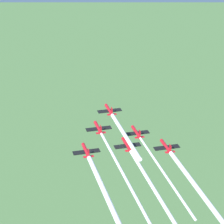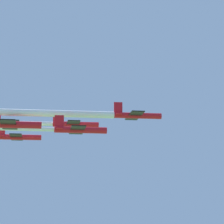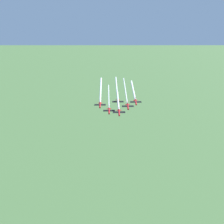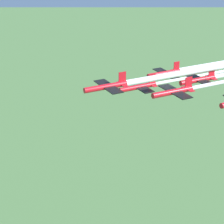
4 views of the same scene
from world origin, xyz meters
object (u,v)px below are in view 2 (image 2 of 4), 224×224
(jet_0, at_px, (136,115))
(jet_3, at_px, (18,137))
(jet_1, at_px, (74,124))
(jet_4, at_px, (15,124))
(jet_2, at_px, (79,130))
(jet_5, at_px, (10,124))

(jet_0, relative_size, jet_3, 1.00)
(jet_0, relative_size, jet_1, 1.00)
(jet_0, relative_size, jet_4, 1.00)
(jet_2, bearing_deg, jet_3, -150.46)
(jet_3, bearing_deg, jet_0, 59.53)
(jet_0, bearing_deg, jet_1, -120.47)
(jet_1, bearing_deg, jet_2, 0.00)
(jet_0, bearing_deg, jet_4, -90.00)
(jet_5, bearing_deg, jet_1, 150.46)
(jet_3, relative_size, jet_5, 1.00)
(jet_1, bearing_deg, jet_0, 59.53)
(jet_0, distance_m, jet_3, 26.07)
(jet_0, height_order, jet_2, jet_0)
(jet_5, bearing_deg, jet_4, 180.00)
(jet_5, bearing_deg, jet_3, -180.00)
(jet_1, distance_m, jet_4, 13.05)
(jet_0, xyz_separation_m, jet_2, (-0.75, 12.95, -4.11))
(jet_0, xyz_separation_m, jet_5, (-1.49, 25.90, -4.62))
(jet_4, bearing_deg, jet_3, -180.00)
(jet_0, bearing_deg, jet_5, -59.53)
(jet_2, distance_m, jet_3, 22.74)
(jet_2, height_order, jet_3, jet_3)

